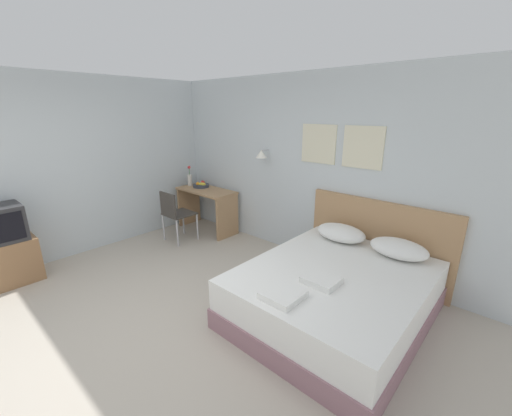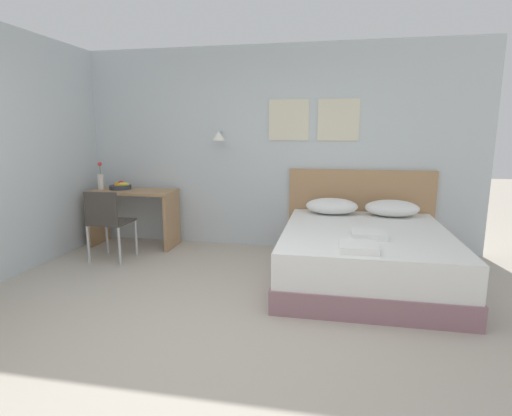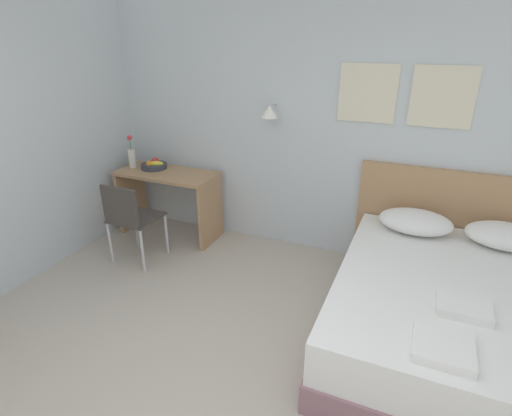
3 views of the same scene
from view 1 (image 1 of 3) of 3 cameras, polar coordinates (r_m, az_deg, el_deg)
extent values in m
plane|color=#B2A899|center=(3.57, -20.69, -20.71)|extent=(24.00, 24.00, 0.00)
cube|color=silver|center=(4.72, 7.63, 7.28)|extent=(5.65, 0.06, 2.65)
cube|color=beige|center=(4.45, 11.31, 11.36)|extent=(0.52, 0.02, 0.52)
cube|color=beige|center=(4.16, 18.85, 10.39)|extent=(0.52, 0.02, 0.52)
cylinder|color=#B2B2B7|center=(4.93, 1.66, 10.49)|extent=(0.02, 0.16, 0.02)
cone|color=white|center=(4.87, 0.95, 9.82)|extent=(0.17, 0.17, 0.12)
cube|color=silver|center=(5.24, -36.70, 4.97)|extent=(0.06, 5.66, 2.65)
cube|color=gray|center=(3.64, 13.81, -17.06)|extent=(1.71, 2.06, 0.22)
cube|color=white|center=(3.50, 14.14, -13.36)|extent=(1.68, 2.02, 0.33)
cube|color=#A87F56|center=(4.32, 21.05, -5.67)|extent=(1.83, 0.06, 1.07)
ellipsoid|color=white|center=(4.16, 15.16, -4.36)|extent=(0.64, 0.42, 0.20)
ellipsoid|color=white|center=(3.92, 24.50, -6.72)|extent=(0.64, 0.42, 0.20)
cube|color=white|center=(3.16, 11.78, -12.69)|extent=(0.33, 0.27, 0.06)
cube|color=white|center=(2.89, 4.89, -15.44)|extent=(0.33, 0.33, 0.06)
cube|color=#A87F56|center=(5.74, -9.06, 3.17)|extent=(1.14, 0.53, 0.03)
cube|color=#A87F56|center=(6.26, -12.07, 0.53)|extent=(0.04, 0.49, 0.74)
cube|color=#A87F56|center=(5.45, -5.21, -1.69)|extent=(0.04, 0.49, 0.74)
cube|color=#3D3833|center=(5.45, -13.73, -1.02)|extent=(0.45, 0.45, 0.02)
cube|color=#3D3833|center=(5.28, -15.73, 0.57)|extent=(0.41, 0.03, 0.39)
cylinder|color=#B7B7BC|center=(5.79, -13.07, -2.37)|extent=(0.03, 0.03, 0.46)
cylinder|color=#B7B7BC|center=(5.48, -10.61, -3.36)|extent=(0.03, 0.03, 0.46)
cylinder|color=#B7B7BC|center=(5.58, -16.45, -3.38)|extent=(0.03, 0.03, 0.46)
cylinder|color=#B7B7BC|center=(5.26, -14.10, -4.48)|extent=(0.03, 0.03, 0.46)
cylinder|color=#333842|center=(5.92, -9.97, 4.02)|extent=(0.29, 0.29, 0.05)
ellipsoid|color=yellow|center=(5.86, -9.80, 4.30)|extent=(0.17, 0.12, 0.06)
sphere|color=red|center=(5.96, -9.66, 4.57)|extent=(0.08, 0.08, 0.08)
sphere|color=orange|center=(5.90, -10.53, 4.34)|extent=(0.07, 0.07, 0.07)
cylinder|color=silver|center=(6.07, -11.93, 4.98)|extent=(0.08, 0.08, 0.21)
cylinder|color=#3D7538|center=(6.04, -12.03, 6.60)|extent=(0.01, 0.01, 0.14)
sphere|color=#DB3838|center=(6.03, -12.07, 7.25)|extent=(0.06, 0.06, 0.06)
cube|color=#8E6642|center=(5.17, -37.90, -7.51)|extent=(0.49, 0.55, 0.58)
cube|color=#2D2D30|center=(5.01, -38.98, -2.14)|extent=(0.47, 0.42, 0.45)
cube|color=black|center=(4.78, -38.47, -2.81)|extent=(0.01, 0.34, 0.35)
camera|label=2|loc=(2.30, -84.49, -13.90)|focal=28.00mm
camera|label=3|loc=(1.71, -51.61, 12.20)|focal=28.00mm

